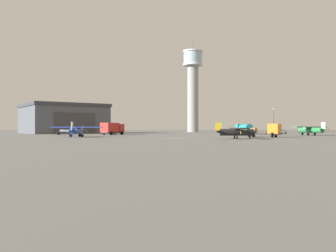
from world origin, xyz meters
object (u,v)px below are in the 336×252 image
at_px(control_tower, 193,83).
at_px(airplane_green, 311,129).
at_px(truck_fuel_tanker_teal, 244,128).
at_px(airplane_blue, 77,130).
at_px(truck_box_red, 112,128).
at_px(light_post_east, 274,118).
at_px(car_black, 65,132).
at_px(airplane_black, 236,131).
at_px(truck_flatbed_orange, 268,131).
at_px(car_silver, 280,132).

xyz_separation_m(control_tower, airplane_green, (21.64, -60.79, -18.69)).
bearing_deg(truck_fuel_tanker_teal, airplane_blue, 113.10).
distance_m(airplane_green, truck_box_red, 48.76).
distance_m(control_tower, airplane_green, 67.18).
relative_size(control_tower, truck_fuel_tanker_teal, 5.24).
height_order(control_tower, truck_fuel_tanker_teal, control_tower).
bearing_deg(control_tower, light_post_east, -53.40).
distance_m(airplane_blue, car_black, 22.22).
xyz_separation_m(airplane_blue, light_post_east, (53.72, 42.05, 3.44)).
height_order(airplane_blue, truck_fuel_tanker_teal, airplane_blue).
height_order(airplane_black, truck_flatbed_orange, airplane_black).
height_order(airplane_blue, light_post_east, light_post_east).
height_order(control_tower, truck_box_red, control_tower).
bearing_deg(car_black, airplane_black, 140.12).
relative_size(control_tower, light_post_east, 4.62).
distance_m(truck_box_red, car_black, 12.11).
height_order(airplane_green, car_black, airplane_green).
relative_size(car_black, light_post_east, 0.57).
distance_m(airplane_blue, truck_flatbed_orange, 37.53).
distance_m(truck_flatbed_orange, light_post_east, 47.34).
relative_size(airplane_green, light_post_east, 1.24).
bearing_deg(light_post_east, car_silver, -102.14).
height_order(airplane_green, airplane_blue, airplane_green).
distance_m(airplane_black, light_post_east, 59.04).
xyz_separation_m(airplane_green, truck_flatbed_orange, (-15.02, -14.33, -0.16)).
distance_m(truck_fuel_tanker_teal, light_post_east, 18.44).
bearing_deg(airplane_blue, truck_flatbed_orange, -91.48).
bearing_deg(airplane_blue, airplane_black, -109.56).
xyz_separation_m(airplane_black, truck_fuel_tanker_teal, (11.67, 40.79, 0.40)).
height_order(truck_flatbed_orange, car_silver, truck_flatbed_orange).
xyz_separation_m(truck_fuel_tanker_teal, car_silver, (10.03, -0.79, -0.92)).
bearing_deg(airplane_green, truck_flatbed_orange, 107.89).
xyz_separation_m(airplane_blue, car_silver, (50.81, 28.51, -0.66)).
relative_size(truck_fuel_tanker_teal, truck_box_red, 0.96).
height_order(airplane_black, car_silver, airplane_black).
bearing_deg(truck_box_red, light_post_east, -37.09).
xyz_separation_m(control_tower, airplane_blue, (-30.84, -72.86, -18.73)).
bearing_deg(airplane_blue, truck_box_red, -10.26).
distance_m(car_black, light_post_east, 65.00).
xyz_separation_m(airplane_green, airplane_black, (-23.37, -23.56, -0.17)).
bearing_deg(light_post_east, airplane_green, -92.37).
distance_m(airplane_black, truck_flatbed_orange, 12.44).
relative_size(airplane_green, airplane_black, 1.09).
bearing_deg(car_black, control_tower, -124.95).
distance_m(truck_flatbed_orange, truck_box_red, 40.15).
relative_size(airplane_green, airplane_blue, 0.99).
height_order(control_tower, car_black, control_tower).
relative_size(control_tower, airplane_green, 3.72).
height_order(car_silver, car_black, same).
relative_size(airplane_green, car_black, 2.18).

